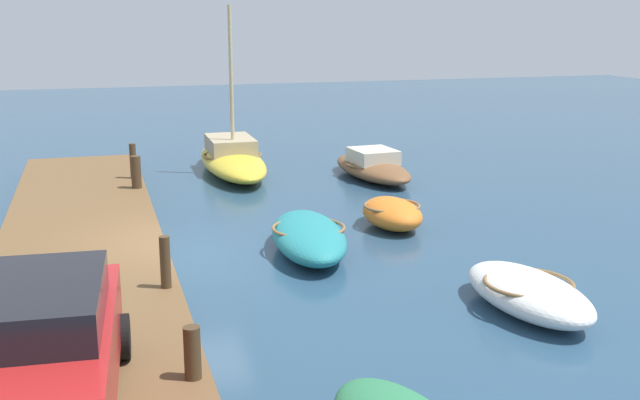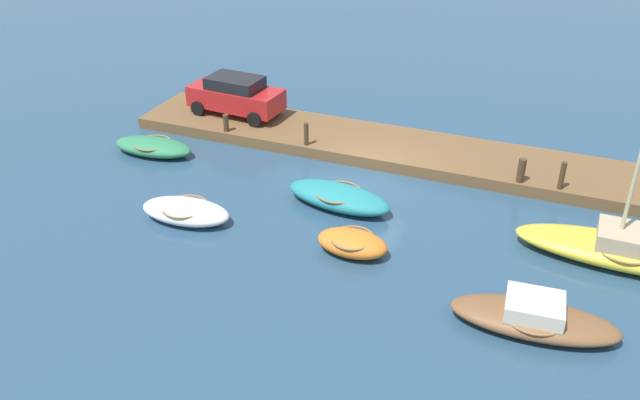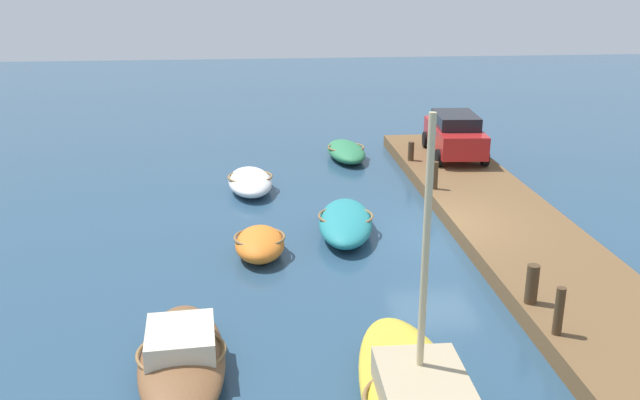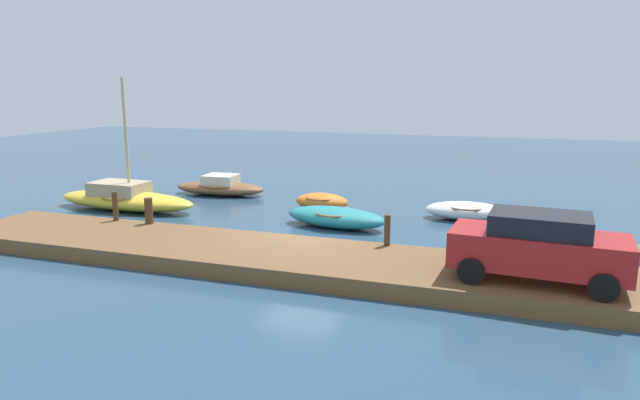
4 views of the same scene
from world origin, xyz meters
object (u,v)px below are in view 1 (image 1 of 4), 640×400
mooring_post_mid_east (165,262)px  sailboat_yellow (232,158)px  motorboat_brown (372,167)px  mooring_post_west (133,161)px  dinghy_orange (392,213)px  mooring_post_mid_west (136,172)px  rowboat_white (528,292)px  parked_car (40,348)px  rowboat_teal (309,236)px  mooring_post_east (192,353)px

mooring_post_mid_east → sailboat_yellow: bearing=164.4°
motorboat_brown → mooring_post_west: mooring_post_west is taller
dinghy_orange → mooring_post_mid_west: (-4.26, -5.88, 0.54)m
mooring_post_west → mooring_post_mid_east: (9.68, 0.00, -0.05)m
rowboat_white → parked_car: parked_car is taller
mooring_post_west → mooring_post_mid_west: size_ratio=1.14×
mooring_post_west → mooring_post_mid_east: mooring_post_west is taller
rowboat_teal → sailboat_yellow: bearing=-172.4°
mooring_post_west → mooring_post_mid_east: bearing=0.0°
sailboat_yellow → mooring_post_mid_west: bearing=-42.2°
sailboat_yellow → mooring_post_mid_west: size_ratio=7.18×
rowboat_white → mooring_post_east: (1.81, -6.12, 0.47)m
rowboat_teal → dinghy_orange: size_ratio=1.75×
dinghy_orange → mooring_post_east: size_ratio=3.16×
dinghy_orange → mooring_post_east: (7.64, -5.88, 0.45)m
rowboat_white → rowboat_teal: bearing=-151.9°
mooring_post_west → mooring_post_mid_east: 9.68m
mooring_post_mid_west → mooring_post_mid_east: mooring_post_mid_east is taller
rowboat_teal → mooring_post_mid_east: bearing=-44.4°
sailboat_yellow → dinghy_orange: (7.83, 2.58, -0.12)m
motorboat_brown → mooring_post_west: (-0.00, -7.46, 0.59)m
mooring_post_east → parked_car: parked_car is taller
mooring_post_west → rowboat_white: bearing=28.1°
mooring_post_mid_east → mooring_post_east: (3.60, 0.00, -0.10)m
mooring_post_west → mooring_post_east: mooring_post_west is taller
rowboat_teal → parked_car: size_ratio=0.95×
motorboat_brown → sailboat_yellow: bearing=-122.1°
mooring_post_west → motorboat_brown: bearing=90.0°
sailboat_yellow → mooring_post_mid_east: (11.87, -3.30, 0.44)m
dinghy_orange → mooring_post_west: bearing=-132.5°
mooring_post_mid_west → mooring_post_west: bearing=180.0°
rowboat_white → parked_car: bearing=-77.9°
rowboat_teal → mooring_post_mid_east: size_ratio=4.30×
mooring_post_mid_west → rowboat_white: bearing=31.3°
dinghy_orange → mooring_post_mid_west: bearing=-124.7°
sailboat_yellow → mooring_post_east: bearing=-11.4°
sailboat_yellow → dinghy_orange: sailboat_yellow is taller
sailboat_yellow → parked_car: sailboat_yellow is taller
rowboat_teal → mooring_post_mid_west: (-5.66, -3.35, 0.53)m
motorboat_brown → mooring_post_mid_west: size_ratio=5.02×
motorboat_brown → mooring_post_east: size_ratio=6.24×
rowboat_white → dinghy_orange: bearing=178.4°
rowboat_teal → mooring_post_east: bearing=-20.8°
mooring_post_mid_east → parked_car: 4.49m
motorboat_brown → mooring_post_mid_east: size_ratio=4.84×
mooring_post_mid_west → mooring_post_mid_east: (8.30, 0.00, 0.02)m
rowboat_white → motorboat_brown: motorboat_brown is taller
rowboat_teal → mooring_post_east: mooring_post_east is taller
mooring_post_west → mooring_post_east: bearing=0.0°
motorboat_brown → dinghy_orange: motorboat_brown is taller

